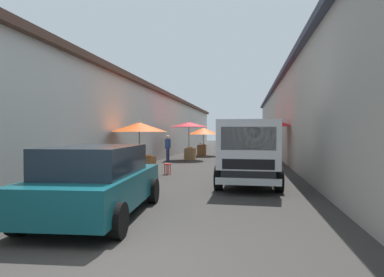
{
  "coord_description": "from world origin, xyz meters",
  "views": [
    {
      "loc": [
        -3.74,
        -1.65,
        1.74
      ],
      "look_at": [
        7.53,
        0.24,
        1.5
      ],
      "focal_mm": 30.54,
      "sensor_mm": 36.0,
      "label": 1
    }
  ],
  "objects": [
    {
      "name": "hatchback_car",
      "position": [
        2.48,
        1.35,
        0.74
      ],
      "size": [
        4.02,
        2.15,
        1.45
      ],
      "color": "#0F4C56",
      "rests_on": "ground"
    },
    {
      "name": "fruit_stall_far_left",
      "position": [
        18.14,
        -1.89,
        1.73
      ],
      "size": [
        2.81,
        2.81,
        2.2
      ],
      "color": "#9E9EA3",
      "rests_on": "ground"
    },
    {
      "name": "building_right_concrete",
      "position": [
        15.75,
        -7.21,
        2.55
      ],
      "size": [
        49.8,
        7.5,
        5.09
      ],
      "color": "#A39E93",
      "rests_on": "ground"
    },
    {
      "name": "fruit_stall_mid_lane",
      "position": [
        19.49,
        1.43,
        1.62
      ],
      "size": [
        2.33,
        2.33,
        2.1
      ],
      "color": "#9E9EA3",
      "rests_on": "ground"
    },
    {
      "name": "vendor_by_crates",
      "position": [
        14.65,
        2.86,
        0.87
      ],
      "size": [
        0.62,
        0.24,
        1.52
      ],
      "color": "navy",
      "rests_on": "ground"
    },
    {
      "name": "ground",
      "position": [
        13.5,
        0.0,
        0.0
      ],
      "size": [
        90.0,
        90.0,
        0.0
      ],
      "primitive_type": "plane",
      "color": "#33302D"
    },
    {
      "name": "fruit_stall_near_left",
      "position": [
        12.98,
        -2.75,
        1.9
      ],
      "size": [
        2.47,
        2.47,
        2.46
      ],
      "color": "#9E9EA3",
      "rests_on": "ground"
    },
    {
      "name": "delivery_truck",
      "position": [
        6.58,
        -1.72,
        1.04
      ],
      "size": [
        4.95,
        2.05,
        2.08
      ],
      "color": "black",
      "rests_on": "ground"
    },
    {
      "name": "plastic_stool",
      "position": [
        9.15,
        1.52,
        0.33
      ],
      "size": [
        0.3,
        0.3,
        0.43
      ],
      "color": "red",
      "rests_on": "ground"
    },
    {
      "name": "building_left_whitewash",
      "position": [
        15.75,
        7.21,
        2.19
      ],
      "size": [
        49.8,
        7.5,
        4.36
      ],
      "color": "silver",
      "rests_on": "ground"
    },
    {
      "name": "fruit_stall_far_right",
      "position": [
        16.05,
        1.85,
        1.83
      ],
      "size": [
        2.36,
        2.36,
        2.41
      ],
      "color": "#9E9EA3",
      "rests_on": "ground"
    },
    {
      "name": "fruit_stall_near_right",
      "position": [
        8.78,
        2.55,
        1.58
      ],
      "size": [
        2.23,
        2.23,
        2.19
      ],
      "color": "#9E9EA3",
      "rests_on": "ground"
    }
  ]
}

